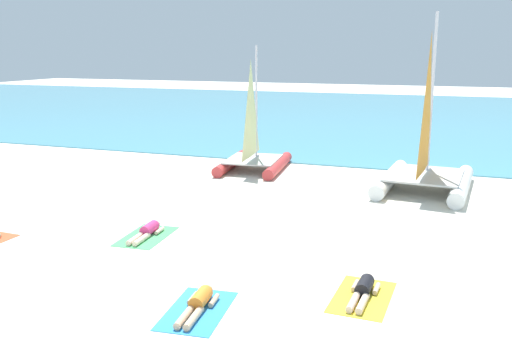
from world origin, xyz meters
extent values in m
plane|color=silver|center=(0.00, 10.00, 0.00)|extent=(120.00, 120.00, 0.00)
cube|color=#4C9EB7|center=(0.00, 32.81, 0.03)|extent=(120.00, 40.00, 0.05)
cylinder|color=white|center=(3.63, 10.10, 0.27)|extent=(0.88, 4.76, 0.54)
cylinder|color=white|center=(6.11, 9.93, 0.27)|extent=(0.88, 4.76, 0.54)
cube|color=silver|center=(4.85, 9.79, 0.58)|extent=(2.69, 3.20, 0.07)
cylinder|color=silver|center=(4.90, 10.47, 3.36)|extent=(0.11, 0.11, 5.64)
pyramid|color=orange|center=(4.82, 9.35, 3.19)|extent=(0.25, 2.48, 4.74)
cylinder|color=#CC3838|center=(-3.02, 11.02, 0.22)|extent=(0.84, 3.90, 0.44)
cylinder|color=#CC3838|center=(-1.00, 11.23, 0.22)|extent=(0.84, 3.90, 0.44)
cube|color=silver|center=(-1.99, 10.94, 0.47)|extent=(2.28, 2.68, 0.06)
cylinder|color=silver|center=(-2.05, 11.49, 2.75)|extent=(0.09, 0.09, 4.62)
pyramid|color=#EAEA99|center=(-1.95, 10.58, 2.61)|extent=(0.26, 2.03, 3.88)
cube|color=#4CB266|center=(-1.82, 2.14, 0.01)|extent=(1.24, 1.98, 0.01)
cylinder|color=#D83372|center=(-1.83, 2.34, 0.16)|extent=(0.35, 0.64, 0.30)
sphere|color=beige|center=(-1.86, 2.75, 0.16)|extent=(0.22, 0.22, 0.22)
cylinder|color=beige|center=(-1.87, 1.69, 0.08)|extent=(0.20, 0.79, 0.14)
cylinder|color=beige|center=(-1.69, 1.70, 0.08)|extent=(0.20, 0.79, 0.14)
cylinder|color=beige|center=(-2.06, 2.48, 0.07)|extent=(0.13, 0.46, 0.10)
cylinder|color=beige|center=(-1.62, 2.51, 0.07)|extent=(0.13, 0.46, 0.10)
cube|color=#338CD8|center=(1.35, -1.31, 0.01)|extent=(1.29, 2.00, 0.01)
cylinder|color=orange|center=(1.33, -1.11, 0.16)|extent=(0.36, 0.65, 0.30)
sphere|color=#D8AD84|center=(1.29, -0.70, 0.16)|extent=(0.22, 0.22, 0.22)
cylinder|color=#D8AD84|center=(1.31, -1.76, 0.08)|extent=(0.22, 0.79, 0.14)
cylinder|color=#D8AD84|center=(1.49, -1.74, 0.08)|extent=(0.22, 0.79, 0.14)
cylinder|color=#D8AD84|center=(1.10, -0.98, 0.07)|extent=(0.15, 0.46, 0.10)
cylinder|color=#D8AD84|center=(1.54, -0.93, 0.07)|extent=(0.15, 0.46, 0.10)
cube|color=yellow|center=(4.23, 0.36, 0.01)|extent=(1.17, 1.94, 0.01)
cylinder|color=black|center=(4.24, 0.56, 0.16)|extent=(0.32, 0.63, 0.30)
sphere|color=beige|center=(4.26, 0.97, 0.16)|extent=(0.22, 0.22, 0.22)
cylinder|color=beige|center=(4.13, -0.08, 0.08)|extent=(0.17, 0.78, 0.14)
cylinder|color=beige|center=(4.31, -0.09, 0.08)|extent=(0.17, 0.78, 0.14)
cylinder|color=beige|center=(4.03, 0.73, 0.07)|extent=(0.12, 0.45, 0.10)
cylinder|color=beige|center=(4.47, 0.71, 0.07)|extent=(0.12, 0.45, 0.10)
camera|label=1|loc=(5.74, -10.17, 4.90)|focal=39.01mm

